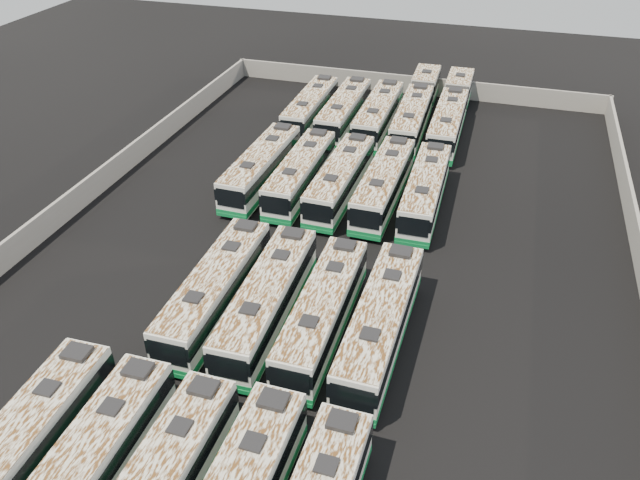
{
  "coord_description": "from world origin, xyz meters",
  "views": [
    {
      "loc": [
        10.76,
        -37.29,
        27.41
      ],
      "look_at": [
        -0.58,
        -0.27,
        1.6
      ],
      "focal_mm": 35.0,
      "sensor_mm": 36.0,
      "label": 1
    }
  ],
  "objects_px": {
    "bus_midfront_far_right": "(380,323)",
    "bus_midback_far_right": "(425,191)",
    "bus_midback_center": "(340,180)",
    "bus_back_left": "(344,111)",
    "bus_front_far_left": "(18,454)",
    "bus_midback_right": "(384,184)",
    "bus_front_left": "(84,475)",
    "bus_midback_far_left": "(261,167)",
    "bus_midback_left": "(300,173)",
    "bus_midfront_center": "(267,300)",
    "bus_back_right": "(417,107)",
    "bus_back_far_left": "(311,108)",
    "bus_back_center": "(378,115)",
    "bus_back_far_right": "(451,111)",
    "bus_midfront_left": "(216,290)",
    "bus_midfront_right": "(323,312)"
  },
  "relations": [
    {
      "from": "bus_midfront_center",
      "to": "bus_back_left",
      "type": "height_order",
      "value": "bus_back_left"
    },
    {
      "from": "bus_midback_far_left",
      "to": "bus_back_center",
      "type": "xyz_separation_m",
      "value": [
        7.41,
        14.77,
        0.03
      ]
    },
    {
      "from": "bus_midback_far_left",
      "to": "bus_midback_right",
      "type": "distance_m",
      "value": 11.15
    },
    {
      "from": "bus_front_left",
      "to": "bus_back_center",
      "type": "distance_m",
      "value": 47.01
    },
    {
      "from": "bus_front_left",
      "to": "bus_midback_center",
      "type": "height_order",
      "value": "bus_front_left"
    },
    {
      "from": "bus_midback_left",
      "to": "bus_midback_center",
      "type": "distance_m",
      "value": 3.67
    },
    {
      "from": "bus_midback_left",
      "to": "bus_back_left",
      "type": "distance_m",
      "value": 14.76
    },
    {
      "from": "bus_midfront_far_right",
      "to": "bus_midback_far_left",
      "type": "xyz_separation_m",
      "value": [
        -14.74,
        17.48,
        -0.04
      ]
    },
    {
      "from": "bus_midback_right",
      "to": "bus_midback_far_right",
      "type": "distance_m",
      "value": 3.57
    },
    {
      "from": "bus_back_far_right",
      "to": "bus_front_far_left",
      "type": "bearing_deg",
      "value": -106.9
    },
    {
      "from": "bus_front_left",
      "to": "bus_back_right",
      "type": "xyz_separation_m",
      "value": [
        7.22,
        50.31,
        0.01
      ]
    },
    {
      "from": "bus_midfront_far_right",
      "to": "bus_midback_far_right",
      "type": "xyz_separation_m",
      "value": [
        -0.02,
        17.56,
        -0.06
      ]
    },
    {
      "from": "bus_midfront_far_right",
      "to": "bus_front_far_left",
      "type": "bearing_deg",
      "value": -134.83
    },
    {
      "from": "bus_midfront_left",
      "to": "bus_back_right",
      "type": "xyz_separation_m",
      "value": [
        7.26,
        35.61,
        -0.0
      ]
    },
    {
      "from": "bus_front_far_left",
      "to": "bus_back_far_left",
      "type": "height_order",
      "value": "bus_front_far_left"
    },
    {
      "from": "bus_back_far_left",
      "to": "bus_midback_far_right",
      "type": "bearing_deg",
      "value": -45.21
    },
    {
      "from": "bus_midback_far_left",
      "to": "bus_midback_right",
      "type": "xyz_separation_m",
      "value": [
        11.15,
        0.13,
        0.0
      ]
    },
    {
      "from": "bus_midback_far_right",
      "to": "bus_midback_far_left",
      "type": "bearing_deg",
      "value": 179.46
    },
    {
      "from": "bus_back_right",
      "to": "bus_midfront_right",
      "type": "bearing_deg",
      "value": -91.29
    },
    {
      "from": "bus_midback_left",
      "to": "bus_midback_center",
      "type": "height_order",
      "value": "bus_midback_center"
    },
    {
      "from": "bus_midback_far_left",
      "to": "bus_back_center",
      "type": "bearing_deg",
      "value": 64.56
    },
    {
      "from": "bus_front_left",
      "to": "bus_midfront_left",
      "type": "height_order",
      "value": "bus_midfront_left"
    },
    {
      "from": "bus_front_left",
      "to": "bus_back_left",
      "type": "bearing_deg",
      "value": 89.38
    },
    {
      "from": "bus_front_left",
      "to": "bus_back_center",
      "type": "bearing_deg",
      "value": 84.82
    },
    {
      "from": "bus_front_far_left",
      "to": "bus_midback_far_left",
      "type": "distance_m",
      "value": 31.97
    },
    {
      "from": "bus_midback_center",
      "to": "bus_back_left",
      "type": "relative_size",
      "value": 0.98
    },
    {
      "from": "bus_midfront_center",
      "to": "bus_midback_far_right",
      "type": "xyz_separation_m",
      "value": [
        7.44,
        17.48,
        -0.05
      ]
    },
    {
      "from": "bus_back_left",
      "to": "bus_midback_right",
      "type": "bearing_deg",
      "value": -62.95
    },
    {
      "from": "bus_midback_left",
      "to": "bus_back_far_right",
      "type": "distance_m",
      "value": 21.24
    },
    {
      "from": "bus_midback_right",
      "to": "bus_back_far_right",
      "type": "bearing_deg",
      "value": 79.93
    },
    {
      "from": "bus_midfront_far_right",
      "to": "bus_midback_far_right",
      "type": "relative_size",
      "value": 1.03
    },
    {
      "from": "bus_midback_far_right",
      "to": "bus_back_center",
      "type": "bearing_deg",
      "value": 115.63
    },
    {
      "from": "bus_midback_center",
      "to": "bus_back_right",
      "type": "distance_m",
      "value": 18.66
    },
    {
      "from": "bus_midback_center",
      "to": "bus_midback_far_right",
      "type": "distance_m",
      "value": 7.35
    },
    {
      "from": "bus_midback_far_left",
      "to": "bus_midback_left",
      "type": "distance_m",
      "value": 3.7
    },
    {
      "from": "bus_midfront_left",
      "to": "bus_midfront_far_right",
      "type": "relative_size",
      "value": 0.99
    },
    {
      "from": "bus_midback_right",
      "to": "bus_front_left",
      "type": "bearing_deg",
      "value": -102.08
    },
    {
      "from": "bus_front_left",
      "to": "bus_midback_center",
      "type": "relative_size",
      "value": 1.01
    },
    {
      "from": "bus_midback_left",
      "to": "bus_midback_center",
      "type": "relative_size",
      "value": 0.99
    },
    {
      "from": "bus_midback_far_left",
      "to": "bus_back_center",
      "type": "distance_m",
      "value": 16.52
    },
    {
      "from": "bus_midback_right",
      "to": "bus_back_center",
      "type": "relative_size",
      "value": 0.99
    },
    {
      "from": "bus_back_center",
      "to": "bus_back_far_right",
      "type": "xyz_separation_m",
      "value": [
        7.26,
        3.41,
        -0.02
      ]
    },
    {
      "from": "bus_front_far_left",
      "to": "bus_midback_center",
      "type": "distance_m",
      "value": 32.73
    },
    {
      "from": "bus_midback_far_right",
      "to": "bus_back_far_left",
      "type": "relative_size",
      "value": 1.01
    },
    {
      "from": "bus_midfront_center",
      "to": "bus_back_center",
      "type": "distance_m",
      "value": 32.17
    },
    {
      "from": "bus_midback_far_right",
      "to": "bus_midback_left",
      "type": "bearing_deg",
      "value": 179.64
    },
    {
      "from": "bus_midback_left",
      "to": "bus_midback_far_right",
      "type": "height_order",
      "value": "bus_midback_far_right"
    },
    {
      "from": "bus_front_far_left",
      "to": "bus_back_right",
      "type": "relative_size",
      "value": 0.64
    },
    {
      "from": "bus_midback_far_left",
      "to": "bus_midback_center",
      "type": "distance_m",
      "value": 7.37
    },
    {
      "from": "bus_front_far_left",
      "to": "bus_midback_right",
      "type": "distance_m",
      "value": 34.02
    }
  ]
}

